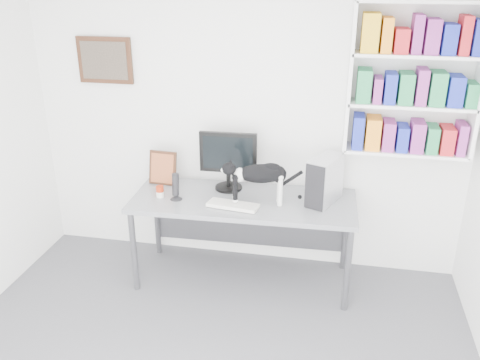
# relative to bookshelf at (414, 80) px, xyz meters

# --- Properties ---
(room) EXTENTS (4.01, 4.01, 2.70)m
(room) POSITION_rel_bookshelf_xyz_m (-1.40, -1.85, -0.50)
(room) COLOR #515155
(room) RESTS_ON ground
(bookshelf) EXTENTS (1.03, 0.28, 1.24)m
(bookshelf) POSITION_rel_bookshelf_xyz_m (0.00, 0.00, 0.00)
(bookshelf) COLOR white
(bookshelf) RESTS_ON room
(wall_art) EXTENTS (0.52, 0.04, 0.42)m
(wall_art) POSITION_rel_bookshelf_xyz_m (-2.70, 0.12, 0.05)
(wall_art) COLOR #452316
(wall_art) RESTS_ON room
(desk) EXTENTS (1.97, 0.82, 0.81)m
(desk) POSITION_rel_bookshelf_xyz_m (-1.33, -0.29, -1.44)
(desk) COLOR gray
(desk) RESTS_ON room
(monitor) EXTENTS (0.52, 0.26, 0.55)m
(monitor) POSITION_rel_bookshelf_xyz_m (-1.51, -0.09, -0.76)
(monitor) COLOR black
(monitor) RESTS_ON desk
(keyboard) EXTENTS (0.45, 0.22, 0.03)m
(keyboard) POSITION_rel_bookshelf_xyz_m (-1.39, -0.46, -1.02)
(keyboard) COLOR silver
(keyboard) RESTS_ON desk
(pc_tower) EXTENTS (0.32, 0.44, 0.40)m
(pc_tower) POSITION_rel_bookshelf_xyz_m (-0.64, -0.20, -0.84)
(pc_tower) COLOR silver
(pc_tower) RESTS_ON desk
(speaker) EXTENTS (0.11, 0.11, 0.25)m
(speaker) POSITION_rel_bookshelf_xyz_m (-1.91, -0.40, -0.91)
(speaker) COLOR black
(speaker) RESTS_ON desk
(leaning_print) EXTENTS (0.27, 0.13, 0.33)m
(leaning_print) POSITION_rel_bookshelf_xyz_m (-2.13, -0.10, -0.87)
(leaning_print) COLOR #452316
(leaning_print) RESTS_ON desk
(soup_can) EXTENTS (0.08, 0.08, 0.10)m
(soup_can) POSITION_rel_bookshelf_xyz_m (-2.06, -0.39, -0.99)
(soup_can) COLOR #AB290E
(soup_can) RESTS_ON desk
(cat) EXTENTS (0.64, 0.30, 0.38)m
(cat) POSITION_rel_bookshelf_xyz_m (-1.18, -0.36, -0.85)
(cat) COLOR black
(cat) RESTS_ON desk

